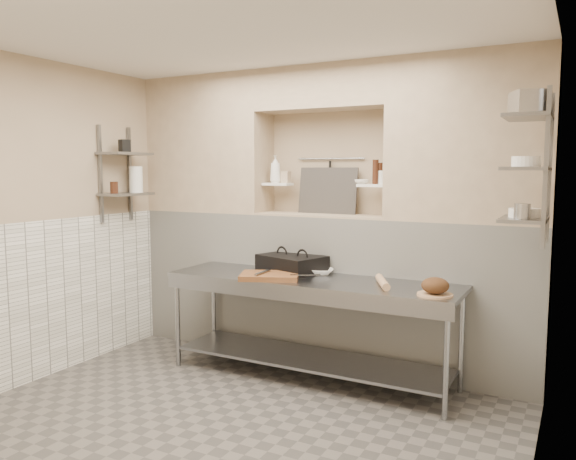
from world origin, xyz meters
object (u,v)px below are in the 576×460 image
Objects in this scene: mixing_bowl at (321,272)px; bottle_soap at (275,169)px; cutting_board at (270,276)px; rolling_pin at (383,282)px; prep_table at (310,308)px; bowl_alcove at (362,182)px; jug_left at (136,179)px; bread_loaf at (435,286)px; panini_press at (292,263)px.

mixing_bowl is 1.17m from bottle_soap.
rolling_pin is at bearing 9.19° from cutting_board.
bowl_alcove is at bearing 63.90° from prep_table.
jug_left is at bearing -166.67° from bowl_alcove.
bread_loaf is 0.79× the size of jug_left.
jug_left is at bearing 174.37° from cutting_board.
jug_left reaches higher than prep_table.
panini_press is 0.99m from bottle_soap.
jug_left is (-1.66, 0.16, 0.82)m from cutting_board.
prep_table is 12.57× the size of bread_loaf.
bowl_alcove reaches higher than panini_press.
panini_press is 1.34× the size of cutting_board.
panini_press is at bearing 166.78° from rolling_pin.
rolling_pin is 1.04m from bowl_alcove.
jug_left reaches higher than panini_press.
cutting_board is 1.21m from bowl_alcove.
bottle_soap is at bearing 155.61° from panini_press.
rolling_pin is (0.65, -0.22, 0.01)m from mixing_bowl.
jug_left reaches higher than bread_loaf.
panini_press is 2.47× the size of bottle_soap.
prep_table is 6.18× the size of rolling_pin.
bowl_alcove is at bearing 140.89° from bread_loaf.
cutting_board is at bearing -75.32° from panini_press.
panini_press is (-0.29, 0.23, 0.34)m from prep_table.
bread_loaf is at bearing -3.03° from jug_left.
jug_left reaches higher than rolling_pin.
bowl_alcove is at bearing 13.33° from jug_left.
cutting_board is 2.42× the size of bread_loaf.
bread_loaf is 2.09m from bottle_soap.
jug_left is (-2.62, 0.01, 0.81)m from rolling_pin.
bottle_soap is at bearing 157.24° from rolling_pin.
mixing_bowl reaches higher than prep_table.
bottle_soap is at bearing 179.37° from bowl_alcove.
bottle_soap reaches higher than bowl_alcove.
prep_table is 5.20× the size of cutting_board.
cutting_board is at bearing -64.73° from bottle_soap.
prep_table is at bearing -0.31° from jug_left.
panini_press reaches higher than cutting_board.
bowl_alcove is (0.56, 0.31, 0.76)m from panini_press.
cutting_board is 1.19× the size of rolling_pin.
bread_loaf is at bearing -39.11° from bowl_alcove.
panini_press is at bearing 179.89° from mixing_bowl.
bread_loaf is at bearing -18.77° from rolling_pin.
bottle_soap is at bearing 158.26° from bread_loaf.
prep_table is at bearing -40.41° from bottle_soap.
panini_press is 0.99m from bowl_alcove.
cutting_board is at bearing -130.22° from mixing_bowl.
panini_press is at bearing -42.42° from bottle_soap.
bottle_soap reaches higher than prep_table.
mixing_bowl is 1.17m from bread_loaf.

